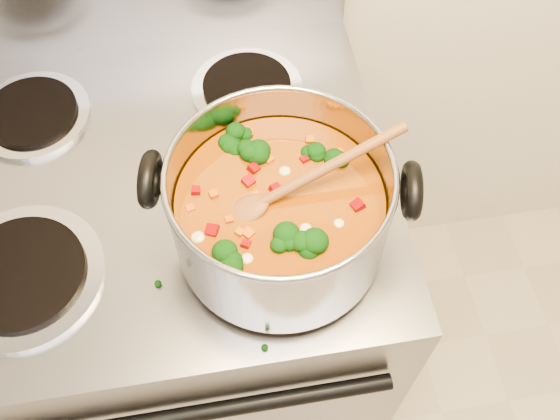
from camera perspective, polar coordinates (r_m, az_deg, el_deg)
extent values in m
cube|color=gray|center=(1.36, -8.65, -8.08)|extent=(0.73, 0.64, 0.92)
cube|color=gray|center=(1.12, -13.68, 18.02)|extent=(0.73, 0.03, 0.16)
cylinder|color=black|center=(0.93, -9.69, -18.17)|extent=(0.62, 0.02, 0.02)
cylinder|color=#A5A5AD|center=(0.92, -22.45, -5.58)|extent=(0.22, 0.22, 0.01)
cylinder|color=black|center=(0.92, -22.62, -5.35)|extent=(0.17, 0.17, 0.01)
cylinder|color=#A5A5AD|center=(0.88, -0.49, -2.72)|extent=(0.22, 0.22, 0.01)
cylinder|color=black|center=(0.87, -0.49, -2.46)|extent=(0.17, 0.17, 0.01)
cylinder|color=#A5A5AD|center=(1.09, -21.68, 8.06)|extent=(0.18, 0.18, 0.01)
cylinder|color=black|center=(1.08, -21.81, 8.33)|extent=(0.14, 0.14, 0.01)
cylinder|color=#A5A5AD|center=(1.05, -3.03, 10.99)|extent=(0.18, 0.18, 0.01)
cylinder|color=black|center=(1.05, -3.05, 11.29)|extent=(0.14, 0.14, 0.01)
cylinder|color=#A2A2A9|center=(0.80, 0.00, 0.14)|extent=(0.28, 0.28, 0.15)
torus|color=#A2A2A9|center=(0.74, 0.00, 3.28)|extent=(0.28, 0.28, 0.01)
cylinder|color=#7F4B0B|center=(0.82, 0.00, -0.82)|extent=(0.27, 0.27, 0.10)
torus|color=black|center=(0.78, -11.78, 2.78)|extent=(0.04, 0.08, 0.08)
torus|color=black|center=(0.77, 11.92, 1.75)|extent=(0.04, 0.08, 0.08)
ellipsoid|color=black|center=(0.76, -0.38, -1.25)|extent=(0.04, 0.04, 0.03)
ellipsoid|color=black|center=(0.82, 0.22, 4.72)|extent=(0.04, 0.04, 0.03)
ellipsoid|color=black|center=(0.79, -2.36, 2.37)|extent=(0.04, 0.04, 0.03)
ellipsoid|color=black|center=(0.80, -2.23, 2.69)|extent=(0.04, 0.04, 0.03)
ellipsoid|color=black|center=(0.78, 3.41, 1.29)|extent=(0.04, 0.04, 0.03)
ellipsoid|color=black|center=(0.73, 2.87, -5.73)|extent=(0.04, 0.04, 0.03)
ellipsoid|color=black|center=(0.79, -7.20, 1.11)|extent=(0.04, 0.04, 0.03)
ellipsoid|color=black|center=(0.74, 2.14, -3.62)|extent=(0.04, 0.04, 0.03)
ellipsoid|color=black|center=(0.78, -8.63, 0.39)|extent=(0.04, 0.04, 0.03)
ellipsoid|color=#870C04|center=(0.78, 5.61, 0.19)|extent=(0.01, 0.01, 0.01)
ellipsoid|color=#870C04|center=(0.76, -1.31, -1.33)|extent=(0.01, 0.01, 0.01)
ellipsoid|color=#870C04|center=(0.75, 3.53, -2.84)|extent=(0.01, 0.01, 0.01)
ellipsoid|color=#870C04|center=(0.79, 4.45, 2.37)|extent=(0.01, 0.01, 0.01)
ellipsoid|color=#870C04|center=(0.75, -2.46, -2.11)|extent=(0.01, 0.01, 0.01)
ellipsoid|color=#870C04|center=(0.77, -1.60, 0.35)|extent=(0.01, 0.01, 0.01)
ellipsoid|color=#870C04|center=(0.78, 0.24, 1.00)|extent=(0.01, 0.01, 0.01)
ellipsoid|color=#870C04|center=(0.73, 3.44, -5.24)|extent=(0.01, 0.01, 0.01)
ellipsoid|color=#870C04|center=(0.73, -1.17, -5.99)|extent=(0.01, 0.01, 0.01)
ellipsoid|color=#870C04|center=(0.85, 0.35, 7.36)|extent=(0.01, 0.01, 0.01)
ellipsoid|color=#870C04|center=(0.75, -6.50, -3.41)|extent=(0.01, 0.01, 0.01)
ellipsoid|color=#C04F0A|center=(0.75, -1.19, -2.46)|extent=(0.01, 0.01, 0.01)
ellipsoid|color=#C04F0A|center=(0.82, 5.63, 4.41)|extent=(0.01, 0.01, 0.01)
ellipsoid|color=#C04F0A|center=(0.77, 0.25, 0.24)|extent=(0.01, 0.01, 0.01)
ellipsoid|color=#C04F0A|center=(0.73, 0.03, -4.84)|extent=(0.01, 0.01, 0.01)
ellipsoid|color=#C04F0A|center=(0.78, 8.16, 0.67)|extent=(0.01, 0.01, 0.01)
ellipsoid|color=#C04F0A|center=(0.84, -3.89, 6.97)|extent=(0.01, 0.01, 0.01)
ellipsoid|color=#C04F0A|center=(0.76, 7.74, -2.21)|extent=(0.01, 0.01, 0.01)
ellipsoid|color=#C04F0A|center=(0.81, -3.20, 4.39)|extent=(0.01, 0.01, 0.01)
ellipsoid|color=#C04F0A|center=(0.78, -5.12, 0.18)|extent=(0.01, 0.01, 0.01)
ellipsoid|color=#C04F0A|center=(0.81, 3.21, 3.63)|extent=(0.01, 0.01, 0.01)
ellipsoid|color=#C04F0A|center=(0.82, 2.63, 4.65)|extent=(0.01, 0.01, 0.01)
ellipsoid|color=#C04F0A|center=(0.76, -1.93, -1.68)|extent=(0.01, 0.01, 0.01)
ellipsoid|color=beige|center=(0.84, 5.18, 6.36)|extent=(0.02, 0.02, 0.01)
ellipsoid|color=beige|center=(0.80, 4.64, 2.63)|extent=(0.02, 0.02, 0.01)
ellipsoid|color=beige|center=(0.79, -6.70, 1.23)|extent=(0.02, 0.02, 0.01)
ellipsoid|color=beige|center=(0.75, 1.82, -2.69)|extent=(0.02, 0.02, 0.01)
ellipsoid|color=beige|center=(0.73, -0.22, -6.28)|extent=(0.02, 0.02, 0.01)
ellipsoid|color=beige|center=(0.74, 4.26, -3.60)|extent=(0.02, 0.02, 0.01)
ellipsoid|color=brown|center=(0.77, -3.09, -0.04)|extent=(0.07, 0.05, 0.03)
cylinder|color=brown|center=(0.77, 4.16, 3.79)|extent=(0.21, 0.06, 0.08)
ellipsoid|color=black|center=(0.98, 1.27, 6.37)|extent=(0.01, 0.01, 0.01)
ellipsoid|color=black|center=(0.86, 10.98, -7.18)|extent=(0.01, 0.01, 0.01)
ellipsoid|color=black|center=(0.94, -14.20, 0.35)|extent=(0.01, 0.01, 0.01)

